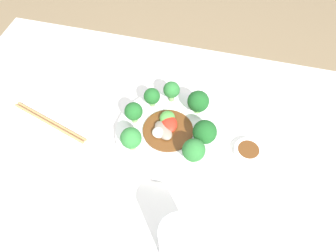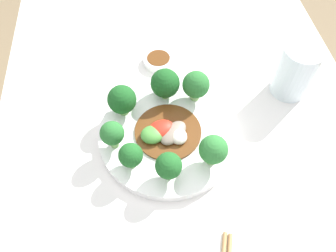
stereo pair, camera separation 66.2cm
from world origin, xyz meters
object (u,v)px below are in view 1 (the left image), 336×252
at_px(broccoli_southwest, 198,102).
at_px(broccoli_south, 172,90).
at_px(broccoli_east, 134,112).
at_px(broccoli_northeast, 131,138).
at_px(drinking_glass, 178,242).
at_px(chopsticks, 50,121).
at_px(broccoli_west, 205,132).
at_px(broccoli_southeast, 152,96).
at_px(plate, 168,133).
at_px(sauce_dish, 248,151).
at_px(stirfry_center, 166,127).
at_px(broccoli_northwest, 194,150).

relative_size(broccoli_southwest, broccoli_south, 1.08).
relative_size(broccoli_east, broccoli_northeast, 0.91).
bearing_deg(drinking_glass, chopsticks, -30.41).
xyz_separation_m(broccoli_west, broccoli_southeast, (0.15, -0.07, -0.00)).
bearing_deg(plate, broccoli_northeast, 43.76).
distance_m(broccoli_east, sauce_dish, 0.29).
distance_m(broccoli_east, broccoli_northeast, 0.08).
distance_m(plate, broccoli_northeast, 0.11).
height_order(broccoli_southeast, sauce_dish, broccoli_southeast).
height_order(broccoli_northeast, chopsticks, broccoli_northeast).
bearing_deg(broccoli_southeast, drinking_glass, 113.59).
xyz_separation_m(broccoli_south, broccoli_northeast, (0.05, 0.16, 0.00)).
bearing_deg(stirfry_center, broccoli_northwest, 139.76).
bearing_deg(broccoli_southwest, drinking_glass, 94.87).
xyz_separation_m(broccoli_west, drinking_glass, (0.00, 0.26, 0.00)).
height_order(stirfry_center, drinking_glass, drinking_glass).
xyz_separation_m(stirfry_center, chopsticks, (0.29, 0.04, -0.02)).
bearing_deg(broccoli_west, drinking_glass, 89.37).
xyz_separation_m(broccoli_northeast, chopsticks, (0.23, -0.03, -0.05)).
bearing_deg(broccoli_west, plate, -3.67).
relative_size(broccoli_east, broccoli_southeast, 1.09).
xyz_separation_m(plate, broccoli_southwest, (-0.06, -0.08, 0.05)).
xyz_separation_m(broccoli_southwest, chopsticks, (0.36, 0.11, -0.05)).
relative_size(stirfry_center, sauce_dish, 1.83).
bearing_deg(broccoli_southwest, sauce_dish, 149.67).
height_order(broccoli_west, chopsticks, broccoli_west).
height_order(plate, chopsticks, plate).
distance_m(broccoli_west, broccoli_southeast, 0.17).
height_order(broccoli_northwest, sauce_dish, broccoli_northwest).
height_order(stirfry_center, chopsticks, stirfry_center).
distance_m(broccoli_northeast, sauce_dish, 0.28).
height_order(broccoli_east, stirfry_center, broccoli_east).
distance_m(broccoli_south, broccoli_northeast, 0.17).
bearing_deg(broccoli_south, broccoli_west, 135.15).
bearing_deg(sauce_dish, broccoli_east, -2.78).
xyz_separation_m(broccoli_east, broccoli_northeast, (-0.02, 0.08, 0.00)).
distance_m(broccoli_east, broccoli_south, 0.11).
bearing_deg(broccoli_northwest, broccoli_southeast, -44.79).
bearing_deg(broccoli_east, drinking_glass, 122.53).
bearing_deg(broccoli_west, broccoli_northwest, 75.52).
distance_m(broccoli_southeast, broccoli_south, 0.05).
bearing_deg(broccoli_west, stirfry_center, -6.18).
bearing_deg(broccoli_southwest, broccoli_northwest, 96.94).
relative_size(broccoli_northwest, broccoli_southeast, 1.21).
bearing_deg(broccoli_southeast, sauce_dish, 164.01).
bearing_deg(broccoli_east, sauce_dish, 177.22).
height_order(plate, broccoli_northwest, broccoli_northwest).
relative_size(plate, broccoli_south, 4.28).
relative_size(plate, broccoli_west, 4.06).
relative_size(plate, broccoli_east, 4.32).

